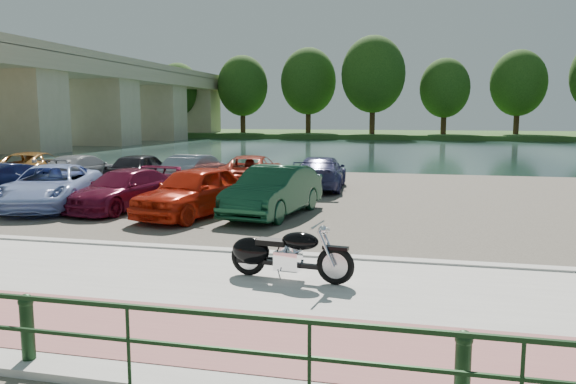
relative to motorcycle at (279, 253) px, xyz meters
name	(u,v)px	position (x,y,z in m)	size (l,w,h in m)	color
ground	(242,285)	(-0.63, -0.25, -0.56)	(200.00, 200.00, 0.00)	#595447
promenade	(223,301)	(-0.63, -1.25, -0.51)	(60.00, 6.00, 0.10)	#B2AEA8
pink_path	(185,332)	(-0.63, -2.75, -0.46)	(60.00, 2.00, 0.01)	#975558
kerb	(271,255)	(-0.63, 1.75, -0.49)	(60.00, 0.30, 0.14)	#B2AEA8
parking_lot	(333,197)	(-0.63, 10.75, -0.54)	(60.00, 18.00, 0.04)	#48443A
river	(383,150)	(-0.63, 39.75, -0.56)	(120.00, 40.00, 0.00)	#182B2B
far_bank	(397,134)	(-0.63, 71.75, -0.26)	(120.00, 24.00, 0.60)	#224719
bridge	(97,89)	(-28.63, 40.77, 4.96)	(7.00, 56.00, 8.55)	tan
railing	(128,324)	(-0.63, -4.25, 0.23)	(24.04, 0.05, 0.90)	black
bollards	(15,323)	(-2.30, -3.95, -0.02)	(10.68, 0.18, 0.81)	black
far_trees	(432,80)	(3.73, 65.54, 6.93)	(70.25, 10.68, 12.52)	#352213
motorcycle	(279,253)	(0.00, 0.00, 0.00)	(2.33, 0.76, 1.05)	black
car_2	(51,187)	(-9.13, 6.22, 0.17)	(2.29, 4.97, 1.38)	#9DB0E5
car_3	(123,190)	(-6.72, 6.48, 0.11)	(1.76, 4.32, 1.25)	maroon
car_4	(194,191)	(-4.05, 5.85, 0.22)	(1.76, 4.37, 1.49)	red
car_5	(274,191)	(-1.79, 6.48, 0.21)	(1.56, 4.46, 1.47)	#0F3822
car_6	(35,167)	(-14.15, 12.00, 0.17)	(2.29, 4.96, 1.38)	#9C6524
car_7	(82,170)	(-11.72, 11.90, 0.13)	(1.82, 4.48, 1.30)	gray
car_8	(142,169)	(-9.00, 12.06, 0.19)	(1.68, 4.18, 1.42)	black
car_9	(196,171)	(-6.56, 12.10, 0.17)	(1.45, 4.17, 1.37)	slate
car_10	(252,172)	(-4.29, 12.50, 0.16)	(2.25, 4.88, 1.36)	#A02C1A
car_11	(321,173)	(-1.45, 12.73, 0.15)	(1.87, 4.60, 1.33)	navy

